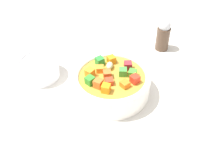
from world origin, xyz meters
TOP-DOWN VIEW (x-y plane):
  - ground_plane at (0.00, 0.00)cm, footprint 140.00×140.00cm
  - soup_bowl_main at (-0.01, 0.00)cm, footprint 16.60×16.60cm
  - spoon at (13.88, -1.04)cm, footprint 3.69×23.81cm
  - side_bowl_small at (-15.70, 9.04)cm, footprint 9.35×9.35cm
  - pepper_shaker at (16.51, 14.50)cm, footprint 3.56×3.56cm

SIDE VIEW (x-z plane):
  - ground_plane at x=0.00cm, z-range -2.00..0.00cm
  - spoon at x=13.88cm, z-range 0.00..0.90cm
  - side_bowl_small at x=-15.70cm, z-range 0.07..4.84cm
  - soup_bowl_main at x=-0.01cm, z-range -0.31..6.43cm
  - pepper_shaker at x=16.51cm, z-range -0.05..8.65cm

